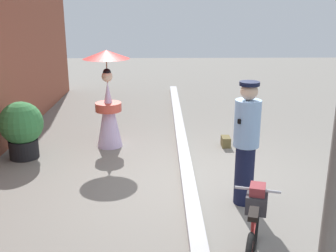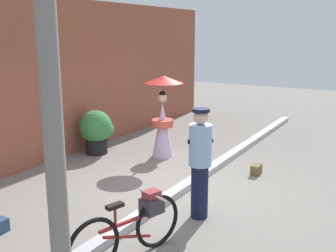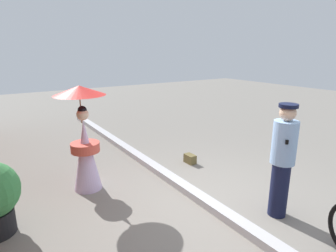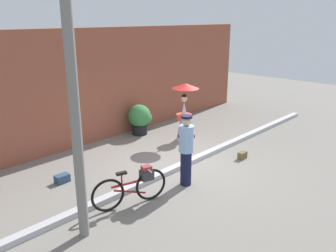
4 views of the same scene
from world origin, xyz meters
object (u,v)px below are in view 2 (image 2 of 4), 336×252
(bicycle_near_officer, at_px, (133,226))
(backpack_spare, at_px, (256,169))
(potted_plant_by_door, at_px, (97,130))
(person_officer, at_px, (200,161))
(person_with_parasol, at_px, (163,115))
(utility_pole, at_px, (50,77))

(bicycle_near_officer, bearing_deg, backpack_spare, -5.02)
(potted_plant_by_door, bearing_deg, bicycle_near_officer, -134.16)
(person_officer, distance_m, backpack_spare, 2.43)
(potted_plant_by_door, bearing_deg, person_with_parasol, -67.96)
(person_officer, relative_size, person_with_parasol, 0.92)
(backpack_spare, xyz_separation_m, utility_pole, (-5.08, 0.16, 2.30))
(utility_pole, bearing_deg, bicycle_near_officer, 7.03)
(bicycle_near_officer, height_order, potted_plant_by_door, potted_plant_by_door)
(bicycle_near_officer, height_order, utility_pole, utility_pole)
(person_officer, height_order, utility_pole, utility_pole)
(person_officer, height_order, potted_plant_by_door, person_officer)
(backpack_spare, bearing_deg, potted_plant_by_door, 97.66)
(person_officer, bearing_deg, potted_plant_by_door, 63.07)
(person_officer, xyz_separation_m, person_with_parasol, (2.38, 2.11, 0.05))
(person_with_parasol, height_order, potted_plant_by_door, person_with_parasol)
(person_with_parasol, relative_size, potted_plant_by_door, 1.80)
(potted_plant_by_door, distance_m, utility_pole, 6.06)
(bicycle_near_officer, bearing_deg, person_with_parasol, 26.49)
(bicycle_near_officer, relative_size, backpack_spare, 5.98)
(utility_pole, bearing_deg, potted_plant_by_door, 37.39)
(person_with_parasol, xyz_separation_m, potted_plant_by_door, (-0.58, 1.44, -0.39))
(person_with_parasol, bearing_deg, potted_plant_by_door, 112.04)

